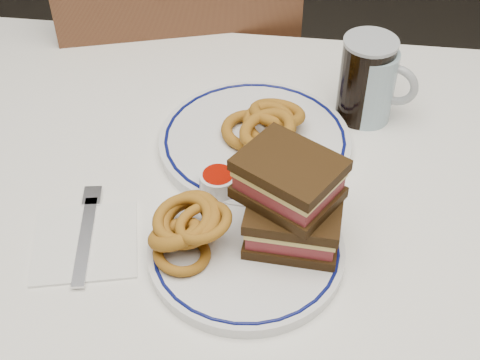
# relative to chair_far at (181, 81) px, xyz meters

# --- Properties ---
(dining_table) EXTENTS (1.27, 0.87, 0.75)m
(dining_table) POSITION_rel_chair_far_xyz_m (0.20, -0.54, 0.10)
(dining_table) COLOR silver
(dining_table) RESTS_ON floor
(chair_far) EXTENTS (0.58, 0.58, 1.01)m
(chair_far) POSITION_rel_chair_far_xyz_m (0.00, 0.00, 0.00)
(chair_far) COLOR #402114
(chair_far) RESTS_ON floor
(main_plate) EXTENTS (0.26, 0.26, 0.02)m
(main_plate) POSITION_rel_chair_far_xyz_m (0.23, -0.66, 0.21)
(main_plate) COLOR silver
(main_plate) RESTS_ON dining_table
(reuben_sandwich) EXTENTS (0.15, 0.14, 0.12)m
(reuben_sandwich) POSITION_rel_chair_far_xyz_m (0.28, -0.63, 0.28)
(reuben_sandwich) COLOR black
(reuben_sandwich) RESTS_ON main_plate
(onion_rings_main) EXTENTS (0.12, 0.12, 0.07)m
(onion_rings_main) POSITION_rel_chair_far_xyz_m (0.15, -0.67, 0.25)
(onion_rings_main) COLOR brown
(onion_rings_main) RESTS_ON main_plate
(ketchup_ramekin) EXTENTS (0.05, 0.05, 0.03)m
(ketchup_ramekin) POSITION_rel_chair_far_xyz_m (0.18, -0.56, 0.24)
(ketchup_ramekin) COLOR white
(ketchup_ramekin) RESTS_ON main_plate
(beer_mug) EXTENTS (0.12, 0.08, 0.14)m
(beer_mug) POSITION_rel_chair_far_xyz_m (0.38, -0.34, 0.27)
(beer_mug) COLOR black
(beer_mug) RESTS_ON dining_table
(water_glass) EXTENTS (0.08, 0.08, 0.12)m
(water_glass) POSITION_rel_chair_far_xyz_m (0.39, -0.34, 0.26)
(water_glass) COLOR #95B1C1
(water_glass) RESTS_ON dining_table
(far_plate) EXTENTS (0.30, 0.30, 0.02)m
(far_plate) POSITION_rel_chair_far_xyz_m (0.21, -0.44, 0.21)
(far_plate) COLOR silver
(far_plate) RESTS_ON dining_table
(onion_rings_far) EXTENTS (0.13, 0.14, 0.07)m
(onion_rings_far) POSITION_rel_chair_far_xyz_m (0.23, -0.44, 0.25)
(onion_rings_far) COLOR brown
(onion_rings_far) RESTS_ON far_plate
(napkin_fork) EXTENTS (0.17, 0.19, 0.01)m
(napkin_fork) POSITION_rel_chair_far_xyz_m (0.01, -0.66, 0.20)
(napkin_fork) COLOR white
(napkin_fork) RESTS_ON dining_table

